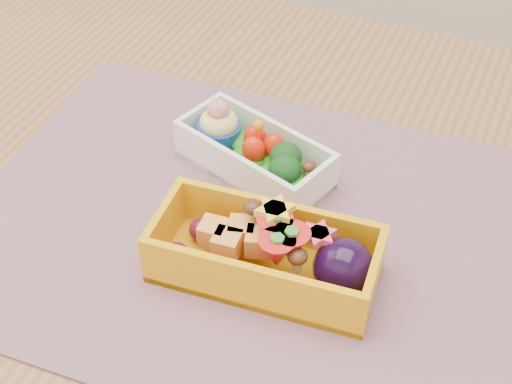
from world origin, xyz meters
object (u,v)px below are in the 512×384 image
at_px(placemat, 246,226).
at_px(bento_yellow, 270,254).
at_px(bento_white, 254,153).
at_px(table, 241,306).

distance_m(placemat, bento_yellow, 0.07).
bearing_deg(bento_white, placemat, -54.00).
bearing_deg(placemat, bento_yellow, -47.30).
height_order(placemat, bento_white, bento_white).
relative_size(table, bento_white, 7.53).
xyz_separation_m(table, bento_white, (-0.02, 0.08, 0.12)).
distance_m(bento_white, bento_yellow, 0.13).
distance_m(table, placemat, 0.10).
bearing_deg(table, placemat, 82.44).
height_order(placemat, bento_yellow, bento_yellow).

